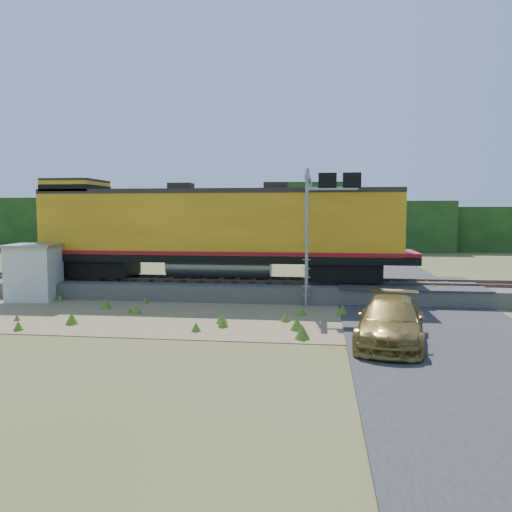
# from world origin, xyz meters

# --- Properties ---
(ground) EXTENTS (140.00, 140.00, 0.00)m
(ground) POSITION_xyz_m (0.00, 0.00, 0.00)
(ground) COLOR #475123
(ground) RESTS_ON ground
(ballast) EXTENTS (70.00, 5.00, 0.80)m
(ballast) POSITION_xyz_m (0.00, 6.00, 0.40)
(ballast) COLOR slate
(ballast) RESTS_ON ground
(rails) EXTENTS (70.00, 1.54, 0.16)m
(rails) POSITION_xyz_m (0.00, 6.00, 0.88)
(rails) COLOR brown
(rails) RESTS_ON ballast
(dirt_shoulder) EXTENTS (26.00, 8.00, 0.03)m
(dirt_shoulder) POSITION_xyz_m (-2.00, 0.50, 0.01)
(dirt_shoulder) COLOR #8C7754
(dirt_shoulder) RESTS_ON ground
(road) EXTENTS (7.00, 66.00, 0.86)m
(road) POSITION_xyz_m (7.00, 0.74, 0.09)
(road) COLOR #38383A
(road) RESTS_ON ground
(tree_line_north) EXTENTS (130.00, 3.00, 6.50)m
(tree_line_north) POSITION_xyz_m (0.00, 38.00, 3.07)
(tree_line_north) COLOR #163714
(tree_line_north) RESTS_ON ground
(weed_clumps) EXTENTS (15.00, 6.20, 0.56)m
(weed_clumps) POSITION_xyz_m (-3.50, 0.10, 0.00)
(weed_clumps) COLOR #4D7621
(weed_clumps) RESTS_ON ground
(locomotive) EXTENTS (20.38, 3.11, 5.26)m
(locomotive) POSITION_xyz_m (-3.05, 6.00, 3.55)
(locomotive) COLOR black
(locomotive) RESTS_ON rails
(shed) EXTENTS (2.72, 2.72, 2.84)m
(shed) POSITION_xyz_m (-11.74, 3.39, 1.44)
(shed) COLOR silver
(shed) RESTS_ON ground
(signal_gantry) EXTENTS (2.56, 6.20, 6.45)m
(signal_gantry) POSITION_xyz_m (2.30, 5.36, 4.88)
(signal_gantry) COLOR gray
(signal_gantry) RESTS_ON ground
(car) EXTENTS (3.04, 5.58, 1.53)m
(car) POSITION_xyz_m (5.00, -3.01, 0.77)
(car) COLOR olive
(car) RESTS_ON ground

